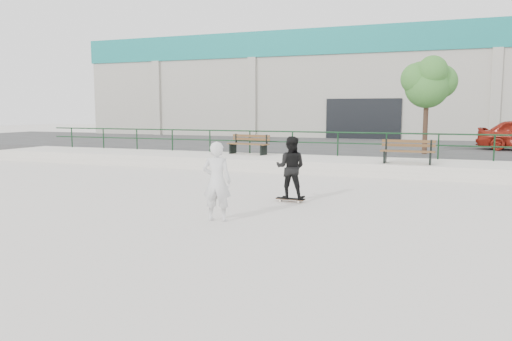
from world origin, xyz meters
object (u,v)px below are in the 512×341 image
at_px(skateboard, 290,199).
at_px(tree, 428,81).
at_px(seated_skater, 217,182).
at_px(bench_left, 249,144).
at_px(bench_right, 408,152).
at_px(standing_skater, 291,167).

bearing_deg(skateboard, tree, 77.45).
xyz_separation_m(skateboard, seated_skater, (-0.84, -2.79, 0.81)).
xyz_separation_m(bench_left, tree, (7.27, 2.91, 2.75)).
xyz_separation_m(tree, skateboard, (-2.99, -10.66, -3.61)).
xyz_separation_m(bench_right, skateboard, (-2.55, -6.23, -0.86)).
height_order(bench_left, skateboard, bench_left).
relative_size(tree, skateboard, 5.37).
xyz_separation_m(tree, standing_skater, (-2.99, -10.66, -2.76)).
relative_size(bench_right, skateboard, 2.41).
xyz_separation_m(bench_right, tree, (0.44, 4.43, 2.75)).
bearing_deg(seated_skater, standing_skater, -115.48).
bearing_deg(seated_skater, skateboard, -115.48).
bearing_deg(bench_left, tree, 31.47).
height_order(bench_right, tree, tree).
height_order(bench_right, standing_skater, standing_skater).
bearing_deg(skateboard, seated_skater, -103.70).
bearing_deg(tree, skateboard, -105.68).
distance_m(skateboard, seated_skater, 3.03).
xyz_separation_m(bench_right, standing_skater, (-2.55, -6.23, -0.01)).
distance_m(bench_right, seated_skater, 9.64).
bearing_deg(bench_right, standing_skater, -111.78).
bearing_deg(tree, seated_skater, -105.92).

